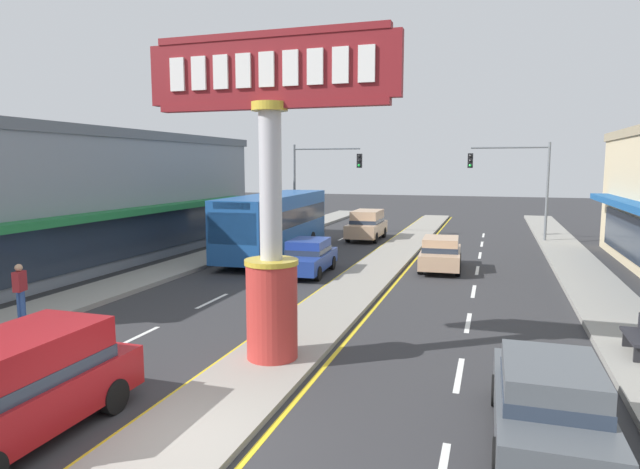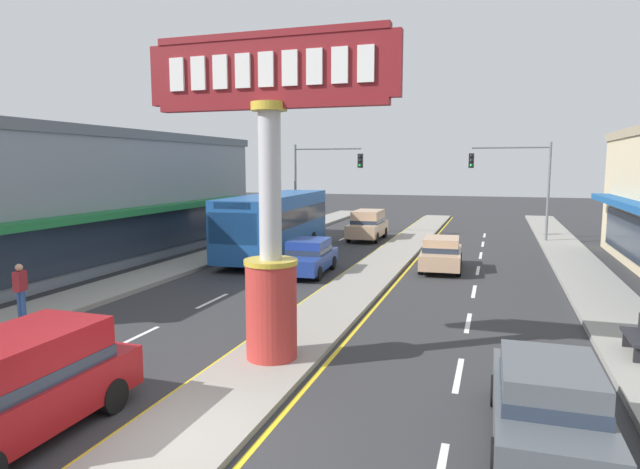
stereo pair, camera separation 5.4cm
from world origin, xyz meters
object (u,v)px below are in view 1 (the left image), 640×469
at_px(traffic_light_left_side, 319,173).
at_px(traffic_light_right_side, 518,174).
at_px(suv_kerb_right, 19,386).
at_px(street_bench, 640,336).
at_px(suv_near_left_lane, 367,225).
at_px(sedan_near_right_lane, 441,253).
at_px(pedestrian_far_side, 20,289).
at_px(bus_far_right_lane, 275,221).
at_px(district_sign, 271,205).
at_px(storefront_left, 62,197).
at_px(sedan_far_left_oncoming, 549,402).
at_px(sedan_mid_left_lane, 308,256).

bearing_deg(traffic_light_left_side, traffic_light_right_side, 3.86).
bearing_deg(suv_kerb_right, street_bench, 33.91).
bearing_deg(street_bench, suv_near_left_lane, 120.06).
bearing_deg(sedan_near_right_lane, traffic_light_left_side, 132.56).
bearing_deg(sedan_near_right_lane, pedestrian_far_side, -130.53).
bearing_deg(street_bench, pedestrian_far_side, -172.09).
height_order(suv_near_left_lane, pedestrian_far_side, pedestrian_far_side).
distance_m(bus_far_right_lane, suv_kerb_right, 20.05).
height_order(suv_kerb_right, street_bench, suv_kerb_right).
bearing_deg(suv_kerb_right, pedestrian_far_side, 136.27).
height_order(traffic_light_right_side, sedan_near_right_lane, traffic_light_right_side).
bearing_deg(pedestrian_far_side, district_sign, -3.25).
relative_size(district_sign, pedestrian_far_side, 4.44).
bearing_deg(street_bench, storefront_left, 163.39).
relative_size(traffic_light_left_side, suv_kerb_right, 1.35).
distance_m(suv_near_left_lane, sedan_far_left_oncoming, 26.19).
height_order(traffic_light_right_side, sedan_far_left_oncoming, traffic_light_right_side).
relative_size(suv_near_left_lane, street_bench, 2.89).
bearing_deg(bus_far_right_lane, suv_kerb_right, -80.52).
xyz_separation_m(district_sign, sedan_near_right_lane, (2.77, 13.41, -3.08)).
xyz_separation_m(bus_far_right_lane, suv_near_left_lane, (3.30, 7.50, -0.88)).
relative_size(traffic_light_left_side, suv_near_left_lane, 1.34).
relative_size(suv_kerb_right, pedestrian_far_side, 2.65).
height_order(traffic_light_left_side, sedan_far_left_oncoming, traffic_light_left_side).
bearing_deg(sedan_near_right_lane, sedan_mid_left_lane, -154.14).
xyz_separation_m(traffic_light_left_side, bus_far_right_lane, (0.29, -8.42, -2.38)).
distance_m(traffic_light_right_side, suv_kerb_right, 30.60).
distance_m(storefront_left, street_bench, 25.20).
bearing_deg(street_bench, traffic_light_left_side, 126.03).
relative_size(traffic_light_left_side, street_bench, 3.88).
height_order(storefront_left, sedan_mid_left_lane, storefront_left).
xyz_separation_m(suv_near_left_lane, sedan_far_left_oncoming, (8.84, -24.65, -0.20)).
distance_m(storefront_left, suv_near_left_lane, 17.91).
relative_size(traffic_light_left_side, sedan_far_left_oncoming, 1.44).
relative_size(street_bench, pedestrian_far_side, 0.92).
bearing_deg(traffic_light_left_side, suv_near_left_lane, -14.40).
bearing_deg(storefront_left, pedestrian_far_side, -53.11).
distance_m(sedan_near_right_lane, bus_far_right_lane, 9.04).
xyz_separation_m(traffic_light_left_side, traffic_light_right_side, (12.71, 0.86, 0.00)).
distance_m(traffic_light_left_side, suv_near_left_lane, 4.93).
xyz_separation_m(bus_far_right_lane, suv_kerb_right, (3.30, -19.75, -0.88)).
distance_m(district_sign, suv_kerb_right, 6.26).
xyz_separation_m(traffic_light_right_side, bus_far_right_lane, (-12.42, -9.28, -2.38)).
bearing_deg(storefront_left, suv_kerb_right, -49.44).
bearing_deg(bus_far_right_lane, traffic_light_left_side, 91.95).
bearing_deg(suv_near_left_lane, storefront_left, -135.47).
relative_size(sedan_far_left_oncoming, pedestrian_far_side, 2.49).
relative_size(traffic_light_right_side, street_bench, 3.88).
distance_m(traffic_light_left_side, street_bench, 25.65).
distance_m(bus_far_right_lane, pedestrian_far_side, 14.65).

